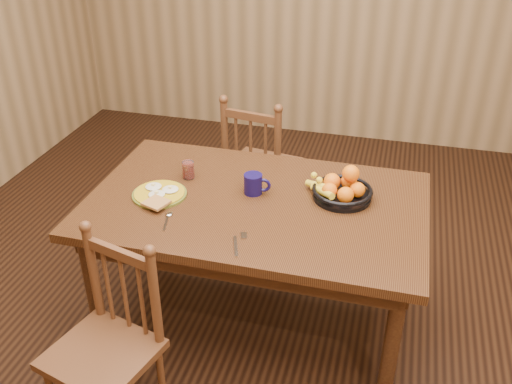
% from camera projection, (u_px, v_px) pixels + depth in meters
% --- Properties ---
extents(room, '(4.52, 5.02, 2.72)m').
position_uv_depth(room, '(256.00, 80.00, 2.41)').
color(room, black).
rests_on(room, ground).
extents(dining_table, '(1.60, 1.00, 0.75)m').
position_uv_depth(dining_table, '(256.00, 216.00, 2.75)').
color(dining_table, black).
rests_on(dining_table, ground).
extents(chair_far, '(0.48, 0.47, 0.94)m').
position_uv_depth(chair_far, '(260.00, 167.00, 3.64)').
color(chair_far, '#4E2F17').
rests_on(chair_far, ground).
extents(chair_near, '(0.49, 0.47, 0.88)m').
position_uv_depth(chair_near, '(108.00, 345.00, 2.34)').
color(chair_near, '#4E2F17').
rests_on(chair_near, ground).
extents(breakfast_plate, '(0.26, 0.30, 0.04)m').
position_uv_depth(breakfast_plate, '(159.00, 194.00, 2.75)').
color(breakfast_plate, '#59601E').
rests_on(breakfast_plate, dining_table).
extents(fork, '(0.06, 0.18, 0.00)m').
position_uv_depth(fork, '(238.00, 242.00, 2.41)').
color(fork, silver).
rests_on(fork, dining_table).
extents(spoon, '(0.05, 0.16, 0.01)m').
position_uv_depth(spoon, '(168.00, 217.00, 2.58)').
color(spoon, silver).
rests_on(spoon, dining_table).
extents(coffee_mug, '(0.13, 0.09, 0.10)m').
position_uv_depth(coffee_mug, '(254.00, 184.00, 2.75)').
color(coffee_mug, '#100A3C').
rests_on(coffee_mug, dining_table).
extents(juice_glass, '(0.06, 0.06, 0.09)m').
position_uv_depth(juice_glass, '(188.00, 170.00, 2.89)').
color(juice_glass, silver).
rests_on(juice_glass, dining_table).
extents(fruit_bowl, '(0.32, 0.29, 0.17)m').
position_uv_depth(fruit_bowl, '(342.00, 189.00, 2.71)').
color(fruit_bowl, black).
rests_on(fruit_bowl, dining_table).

